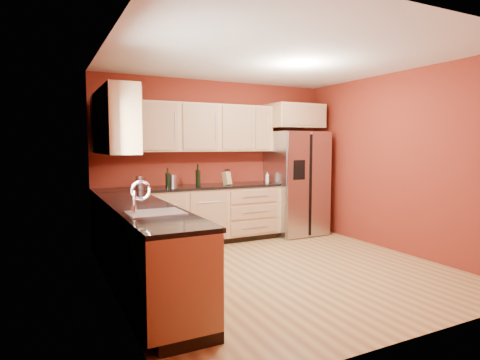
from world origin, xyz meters
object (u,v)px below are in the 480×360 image
Objects in this scene: canister_left at (140,182)px; knife_block at (227,178)px; wine_bottle_a at (198,175)px; soap_dispenser at (267,177)px; refrigerator at (296,183)px.

knife_block is (1.35, -0.12, 0.01)m from canister_left.
wine_bottle_a reaches higher than knife_block.
soap_dispenser is at bearing -1.74° from canister_left.
wine_bottle_a is 1.63× the size of knife_block.
refrigerator reaches higher than knife_block.
soap_dispenser is at bearing 174.18° from refrigerator.
knife_block is at bearing -179.83° from refrigerator.
wine_bottle_a is 1.94× the size of soap_dispenser.
knife_block is at bearing -8.42° from wine_bottle_a.
canister_left is 1.02× the size of soap_dispenser.
refrigerator reaches higher than soap_dispenser.
refrigerator is 5.26× the size of wine_bottle_a.
canister_left is at bearing 178.26° from soap_dispenser.
wine_bottle_a is (0.89, -0.06, 0.08)m from canister_left.
refrigerator is 8.56× the size of knife_block.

